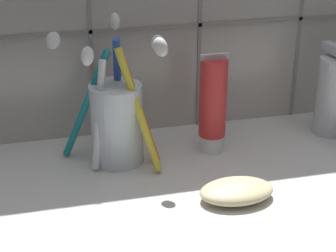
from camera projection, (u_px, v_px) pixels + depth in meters
The scene contains 4 objects.
sink_counter at pixel (231, 199), 65.25cm from camera, with size 58.83×38.47×2.00cm, color silver.
toothbrush_cup at pixel (117, 118), 69.15cm from camera, with size 14.39×11.94×18.11cm.
toothpaste_tube at pixel (213, 104), 71.58cm from camera, with size 3.68×3.51×13.24cm.
soap_bar at pixel (237, 191), 62.88cm from camera, with size 8.51×5.42×2.12cm, color beige.
Camera 1 is at (-20.26, -52.27, 36.21)cm, focal length 60.00 mm.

